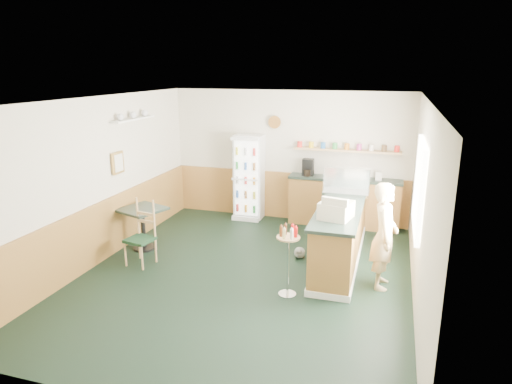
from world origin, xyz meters
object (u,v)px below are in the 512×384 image
at_px(display_case, 347,182).
at_px(condiment_stand, 288,251).
at_px(shopkeeper, 384,236).
at_px(cafe_chair, 142,230).
at_px(drinks_fridge, 249,177).
at_px(cash_register, 336,210).
at_px(cafe_table, 143,220).

bearing_deg(display_case, condiment_stand, -105.78).
distance_m(shopkeeper, cafe_chair, 3.83).
distance_m(drinks_fridge, condiment_stand, 3.53).
distance_m(display_case, cafe_chair, 3.56).
xyz_separation_m(cash_register, condiment_stand, (-0.57, -0.62, -0.47)).
bearing_deg(shopkeeper, cafe_table, 85.29).
relative_size(cash_register, cafe_table, 0.51).
relative_size(cash_register, cafe_chair, 0.42).
xyz_separation_m(shopkeeper, cafe_table, (-4.10, 0.25, -0.26)).
xyz_separation_m(shopkeeper, cafe_chair, (-3.81, -0.26, -0.23)).
xyz_separation_m(drinks_fridge, cash_register, (2.15, -2.53, 0.24)).
bearing_deg(display_case, shopkeeper, -62.17).
relative_size(drinks_fridge, cafe_chair, 1.66).
height_order(condiment_stand, cafe_chair, cafe_chair).
xyz_separation_m(display_case, cafe_chair, (-3.11, -1.59, -0.67)).
height_order(drinks_fridge, condiment_stand, drinks_fridge).
xyz_separation_m(condiment_stand, cafe_table, (-2.83, 0.92, -0.13)).
distance_m(drinks_fridge, display_case, 2.46).
bearing_deg(condiment_stand, drinks_fridge, 116.68).
bearing_deg(drinks_fridge, display_case, -28.18).
bearing_deg(condiment_stand, cafe_table, 161.97).
height_order(cash_register, shopkeeper, shopkeeper).
bearing_deg(shopkeeper, drinks_fridge, 47.75).
bearing_deg(cafe_chair, shopkeeper, 13.32).
bearing_deg(display_case, cafe_table, -162.42).
height_order(shopkeeper, cafe_chair, shopkeeper).
height_order(drinks_fridge, cash_register, drinks_fridge).
distance_m(shopkeeper, condiment_stand, 1.44).
distance_m(cafe_table, cafe_chair, 0.59).
bearing_deg(cafe_chair, cafe_table, 128.99).
distance_m(drinks_fridge, cafe_table, 2.58).
xyz_separation_m(cash_register, cafe_chair, (-3.11, -0.21, -0.57)).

